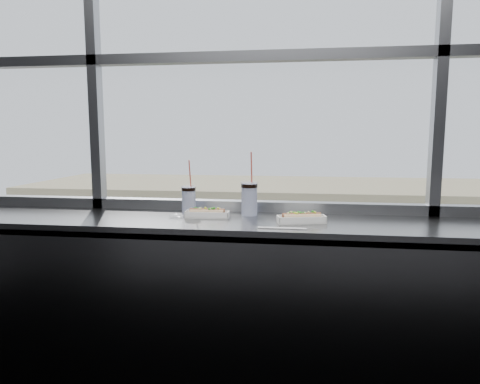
# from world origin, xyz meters

# --- Properties ---
(wall_back_lower) EXTENTS (6.00, 0.00, 6.00)m
(wall_back_lower) POSITION_xyz_m (0.00, 1.50, 0.55)
(wall_back_lower) COLOR black
(wall_back_lower) RESTS_ON ground
(window_glass) EXTENTS (6.00, 0.00, 6.00)m
(window_glass) POSITION_xyz_m (0.00, 1.52, 2.30)
(window_glass) COLOR silver
(window_glass) RESTS_ON ground
(window_mullions) EXTENTS (6.00, 0.08, 2.40)m
(window_mullions) POSITION_xyz_m (0.00, 1.50, 2.30)
(window_mullions) COLOR gray
(window_mullions) RESTS_ON ground
(counter) EXTENTS (6.00, 0.55, 0.06)m
(counter) POSITION_xyz_m (0.00, 1.23, 1.07)
(counter) COLOR gray
(counter) RESTS_ON ground
(counter_fascia) EXTENTS (6.00, 0.04, 1.04)m
(counter_fascia) POSITION_xyz_m (0.00, 0.97, 0.55)
(counter_fascia) COLOR gray
(counter_fascia) RESTS_ON ground
(hotdog_tray_left) EXTENTS (0.24, 0.09, 0.06)m
(hotdog_tray_left) POSITION_xyz_m (-0.25, 1.26, 1.12)
(hotdog_tray_left) COLOR white
(hotdog_tray_left) RESTS_ON counter
(hotdog_tray_right) EXTENTS (0.26, 0.14, 0.06)m
(hotdog_tray_right) POSITION_xyz_m (0.26, 1.19, 1.12)
(hotdog_tray_right) COLOR white
(hotdog_tray_right) RESTS_ON counter
(soda_cup_left) EXTENTS (0.09, 0.09, 0.31)m
(soda_cup_left) POSITION_xyz_m (-0.38, 1.33, 1.19)
(soda_cup_left) COLOR white
(soda_cup_left) RESTS_ON counter
(soda_cup_right) EXTENTS (0.10, 0.10, 0.36)m
(soda_cup_right) POSITION_xyz_m (-0.03, 1.36, 1.21)
(soda_cup_right) COLOR white
(soda_cup_right) RESTS_ON counter
(loose_straw) EXTENTS (0.24, 0.01, 0.01)m
(loose_straw) POSITION_xyz_m (0.17, 1.02, 1.10)
(loose_straw) COLOR white
(loose_straw) RESTS_ON counter
(wrapper) EXTENTS (0.10, 0.07, 0.02)m
(wrapper) POSITION_xyz_m (-0.42, 1.23, 1.11)
(wrapper) COLOR silver
(wrapper) RESTS_ON counter
(plaza_ground) EXTENTS (120.00, 120.00, 0.00)m
(plaza_ground) POSITION_xyz_m (0.00, 45.00, -11.00)
(plaza_ground) COLOR #999896
(plaza_ground) RESTS_ON ground
(street_asphalt) EXTENTS (80.00, 10.00, 0.06)m
(street_asphalt) POSITION_xyz_m (0.00, 21.50, -10.97)
(street_asphalt) COLOR black
(street_asphalt) RESTS_ON plaza_ground
(far_sidewalk) EXTENTS (80.00, 6.00, 0.04)m
(far_sidewalk) POSITION_xyz_m (0.00, 29.50, -10.98)
(far_sidewalk) COLOR #999896
(far_sidewalk) RESTS_ON plaza_ground
(far_building) EXTENTS (50.00, 14.00, 8.00)m
(far_building) POSITION_xyz_m (0.00, 39.50, -7.00)
(far_building) COLOR tan
(far_building) RESTS_ON plaza_ground
(car_near_b) EXTENTS (2.61, 6.15, 2.04)m
(car_near_b) POSITION_xyz_m (-5.35, 17.50, -9.92)
(car_near_b) COLOR black
(car_near_b) RESTS_ON street_asphalt
(car_far_a) EXTENTS (3.28, 6.59, 2.12)m
(car_far_a) POSITION_xyz_m (-9.24, 25.50, -9.88)
(car_far_a) COLOR black
(car_far_a) RESTS_ON street_asphalt
(car_near_a) EXTENTS (3.44, 7.12, 2.30)m
(car_near_a) POSITION_xyz_m (-13.65, 17.50, -9.79)
(car_near_a) COLOR silver
(car_near_a) RESTS_ON street_asphalt
(car_far_b) EXTENTS (3.02, 6.07, 1.95)m
(car_far_b) POSITION_xyz_m (1.13, 25.50, -9.96)
(car_far_b) COLOR maroon
(car_far_b) RESTS_ON street_asphalt
(pedestrian_b) EXTENTS (0.69, 0.92, 2.08)m
(pedestrian_b) POSITION_xyz_m (0.95, 29.22, -9.92)
(pedestrian_b) COLOR #66605B
(pedestrian_b) RESTS_ON far_sidewalk
(pedestrian_d) EXTENTS (0.88, 0.66, 1.99)m
(pedestrian_d) POSITION_xyz_m (7.59, 28.58, -9.97)
(pedestrian_d) COLOR #66605B
(pedestrian_d) RESTS_ON far_sidewalk
(tree_left) EXTENTS (3.49, 3.49, 5.46)m
(tree_left) POSITION_xyz_m (-10.06, 29.50, -7.30)
(tree_left) COLOR #47382B
(tree_left) RESTS_ON far_sidewalk
(tree_center) EXTENTS (2.77, 2.77, 4.33)m
(tree_center) POSITION_xyz_m (0.30, 29.50, -8.06)
(tree_center) COLOR #47382B
(tree_center) RESTS_ON far_sidewalk
(tree_right) EXTENTS (3.38, 3.38, 5.28)m
(tree_right) POSITION_xyz_m (9.58, 29.50, -7.42)
(tree_right) COLOR #47382B
(tree_right) RESTS_ON far_sidewalk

